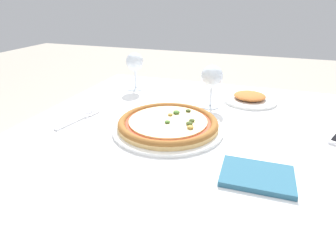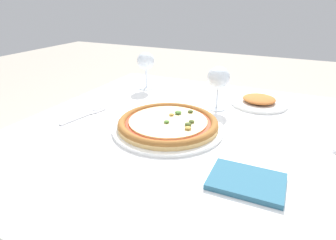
# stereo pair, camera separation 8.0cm
# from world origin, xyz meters

# --- Properties ---
(dining_table) EXTENTS (1.13, 0.98, 0.70)m
(dining_table) POSITION_xyz_m (0.00, 0.00, 0.61)
(dining_table) COLOR #997047
(dining_table) RESTS_ON ground_plane
(pizza_plate) EXTENTS (0.32, 0.32, 0.04)m
(pizza_plate) POSITION_xyz_m (-0.13, -0.02, 0.72)
(pizza_plate) COLOR white
(pizza_plate) RESTS_ON dining_table
(fork) EXTENTS (0.05, 0.17, 0.00)m
(fork) POSITION_xyz_m (-0.41, -0.04, 0.71)
(fork) COLOR silver
(fork) RESTS_ON dining_table
(wine_glass_far_left) EXTENTS (0.08, 0.08, 0.15)m
(wine_glass_far_left) POSITION_xyz_m (-0.38, 0.31, 0.81)
(wine_glass_far_left) COLOR silver
(wine_glass_far_left) RESTS_ON dining_table
(wine_glass_far_right) EXTENTS (0.07, 0.07, 0.15)m
(wine_glass_far_right) POSITION_xyz_m (-0.05, 0.20, 0.81)
(wine_glass_far_right) COLOR silver
(wine_glass_far_right) RESTS_ON dining_table
(side_plate) EXTENTS (0.19, 0.19, 0.03)m
(side_plate) POSITION_xyz_m (0.08, 0.30, 0.72)
(side_plate) COLOR white
(side_plate) RESTS_ON dining_table
(napkin_folded) EXTENTS (0.15, 0.11, 0.01)m
(napkin_folded) POSITION_xyz_m (0.13, -0.18, 0.71)
(napkin_folded) COLOR #2D607A
(napkin_folded) RESTS_ON dining_table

